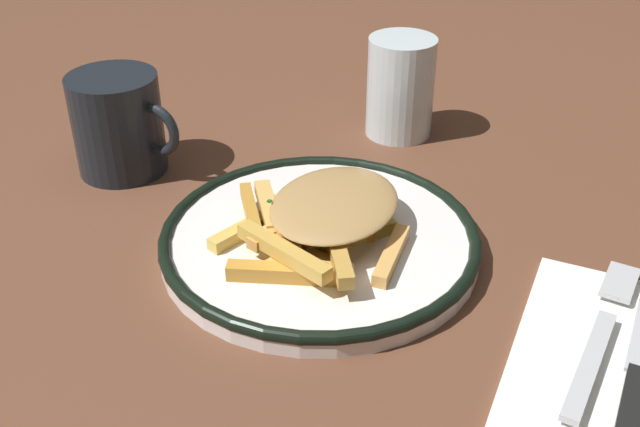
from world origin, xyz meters
TOP-DOWN VIEW (x-y plane):
  - ground_plane at (0.00, 0.00)m, footprint 2.60×2.60m
  - plate at (0.00, 0.00)m, footprint 0.26×0.26m
  - fries_heap at (0.00, -0.00)m, footprint 0.16×0.17m
  - napkin at (0.25, -0.02)m, footprint 0.17×0.20m
  - fork at (0.22, -0.01)m, footprint 0.02×0.18m
  - knife at (0.25, -0.04)m, footprint 0.02×0.21m
  - water_glass at (-0.03, 0.23)m, footprint 0.07×0.07m
  - coffee_mug at (-0.23, 0.03)m, footprint 0.11×0.08m

SIDE VIEW (x-z plane):
  - ground_plane at x=0.00m, z-range 0.00..0.00m
  - napkin at x=0.25m, z-range 0.00..0.01m
  - plate at x=0.00m, z-range 0.00..0.02m
  - fork at x=0.22m, z-range 0.01..0.01m
  - knife at x=0.25m, z-range 0.01..0.02m
  - fries_heap at x=0.00m, z-range 0.02..0.05m
  - coffee_mug at x=-0.23m, z-range 0.00..0.09m
  - water_glass at x=-0.03m, z-range 0.00..0.10m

